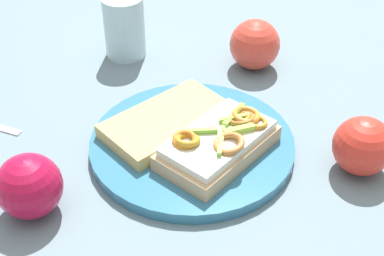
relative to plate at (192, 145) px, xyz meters
name	(u,v)px	position (x,y,z in m)	size (l,w,h in m)	color
ground_plane	(192,149)	(0.00, 0.00, -0.01)	(2.00, 2.00, 0.00)	slate
plate	(192,145)	(0.00, 0.00, 0.00)	(0.27, 0.27, 0.02)	teal
sandwich	(219,143)	(0.03, 0.03, 0.03)	(0.17, 0.17, 0.04)	tan
bread_slice_side	(168,121)	(-0.03, -0.03, 0.02)	(0.17, 0.09, 0.02)	tan
apple_0	(29,186)	(0.11, -0.19, 0.03)	(0.08, 0.08, 0.08)	#AD0F35
apple_1	(363,146)	(0.04, 0.21, 0.03)	(0.08, 0.08, 0.08)	red
apple_2	(255,45)	(-0.21, 0.11, 0.03)	(0.08, 0.08, 0.08)	#DC4133
drinking_glass	(124,27)	(-0.25, -0.10, 0.04)	(0.07, 0.07, 0.10)	silver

